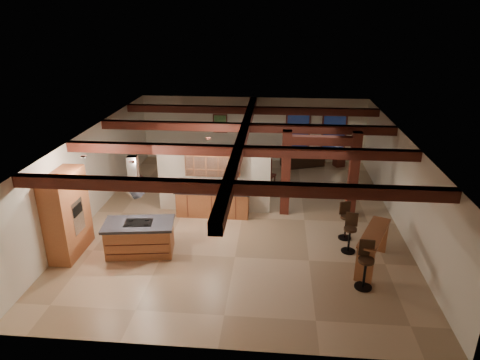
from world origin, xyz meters
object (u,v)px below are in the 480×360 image
object	(u,v)px
kitchen_island	(140,237)
sofa	(302,160)
dining_table	(242,182)
bar_counter	(373,243)

from	to	relation	value
kitchen_island	sofa	size ratio (longest dim) A/B	1.11
kitchen_island	dining_table	xyz separation A→B (m)	(2.51, 4.83, -0.15)
sofa	bar_counter	bearing A→B (deg)	79.30
dining_table	bar_counter	world-z (taller)	bar_counter
sofa	kitchen_island	bearing A→B (deg)	36.29
dining_table	bar_counter	xyz separation A→B (m)	(3.91, -4.94, 0.35)
dining_table	sofa	world-z (taller)	dining_table
sofa	bar_counter	distance (m)	8.04
kitchen_island	dining_table	bearing A→B (deg)	62.52
kitchen_island	bar_counter	size ratio (longest dim) A/B	1.04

